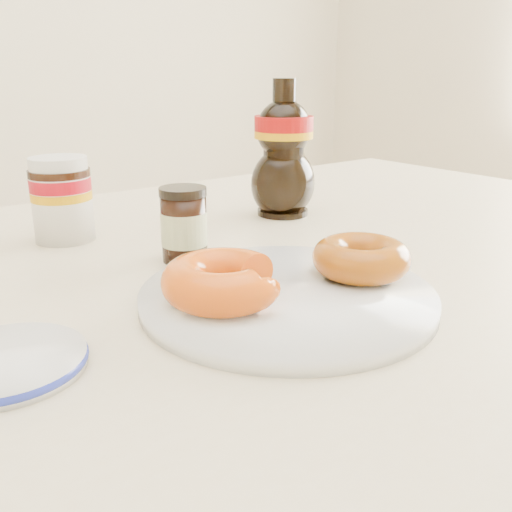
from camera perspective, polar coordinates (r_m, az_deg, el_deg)
dining_table at (r=0.74m, az=0.55°, el=-5.76°), size 1.40×0.90×0.75m
plate at (r=0.55m, az=3.14°, el=-4.00°), size 0.28×0.28×0.01m
donut_bitten at (r=0.52m, az=-3.37°, el=-2.47°), size 0.11×0.11×0.04m
donut_whole at (r=0.59m, az=10.48°, el=-0.17°), size 0.11×0.11×0.04m
nutella_jar at (r=0.79m, az=-18.87°, el=5.71°), size 0.08×0.08×0.11m
syrup_bottle at (r=0.87m, az=2.77°, el=10.67°), size 0.12×0.11×0.20m
dark_jar at (r=0.67m, az=-7.21°, el=3.07°), size 0.05×0.05×0.09m
blue_rim_saucer at (r=0.47m, az=-23.73°, el=-9.69°), size 0.12×0.12×0.01m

